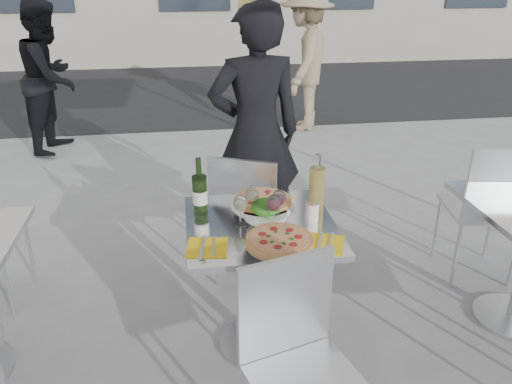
{
  "coord_description": "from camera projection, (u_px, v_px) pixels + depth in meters",
  "views": [
    {
      "loc": [
        -0.33,
        -2.12,
        1.89
      ],
      "look_at": [
        0.0,
        0.15,
        0.85
      ],
      "focal_mm": 35.0,
      "sensor_mm": 36.0,
      "label": 1
    }
  ],
  "objects": [
    {
      "name": "ground",
      "position": [
        260.0,
        344.0,
        2.73
      ],
      "size": [
        80.0,
        80.0,
        0.0
      ],
      "primitive_type": "plane",
      "color": "slate"
    },
    {
      "name": "street_asphalt",
      "position": [
        203.0,
        87.0,
        8.6
      ],
      "size": [
        24.0,
        5.0,
        0.0
      ],
      "primitive_type": "cube",
      "color": "black",
      "rests_on": "ground"
    },
    {
      "name": "main_table",
      "position": [
        260.0,
        260.0,
        2.51
      ],
      "size": [
        0.72,
        0.72,
        0.75
      ],
      "color": "#B7BABF",
      "rests_on": "ground"
    },
    {
      "name": "chair_far",
      "position": [
        247.0,
        210.0,
        3.05
      ],
      "size": [
        0.54,
        0.55,
        0.9
      ],
      "rotation": [
        0.0,
        0.0,
        2.73
      ],
      "color": "silver",
      "rests_on": "ground"
    },
    {
      "name": "chair_near",
      "position": [
        298.0,
        352.0,
        1.92
      ],
      "size": [
        0.51,
        0.52,
        0.9
      ],
      "rotation": [
        0.0,
        0.0,
        0.28
      ],
      "color": "silver",
      "rests_on": "ground"
    },
    {
      "name": "side_chair_rfar",
      "position": [
        490.0,
        202.0,
        3.08
      ],
      "size": [
        0.49,
        0.5,
        0.95
      ],
      "rotation": [
        0.0,
        0.0,
        2.99
      ],
      "color": "silver",
      "rests_on": "ground"
    },
    {
      "name": "woman_diner",
      "position": [
        255.0,
        134.0,
        3.34
      ],
      "size": [
        0.67,
        0.47,
        1.73
      ],
      "primitive_type": "imported",
      "rotation": [
        0.0,
        0.0,
        3.23
      ],
      "color": "black",
      "rests_on": "ground"
    },
    {
      "name": "pedestrian_a",
      "position": [
        50.0,
        77.0,
        5.37
      ],
      "size": [
        0.75,
        0.89,
        1.61
      ],
      "primitive_type": "imported",
      "rotation": [
        0.0,
        0.0,
        1.37
      ],
      "color": "black",
      "rests_on": "ground"
    },
    {
      "name": "pedestrian_b",
      "position": [
        305.0,
        60.0,
        6.09
      ],
      "size": [
        1.01,
        1.27,
        1.71
      ],
      "primitive_type": "imported",
      "rotation": [
        0.0,
        0.0,
        4.32
      ],
      "color": "#8F7C5C",
      "rests_on": "ground"
    },
    {
      "name": "pizza_near",
      "position": [
        280.0,
        240.0,
        2.26
      ],
      "size": [
        0.31,
        0.31,
        0.02
      ],
      "color": "#E1A057",
      "rests_on": "main_table"
    },
    {
      "name": "pizza_far",
      "position": [
        263.0,
        201.0,
        2.62
      ],
      "size": [
        0.34,
        0.34,
        0.03
      ],
      "color": "white",
      "rests_on": "main_table"
    },
    {
      "name": "salad_plate",
      "position": [
        266.0,
        209.0,
        2.49
      ],
      "size": [
        0.22,
        0.22,
        0.09
      ],
      "color": "white",
      "rests_on": "main_table"
    },
    {
      "name": "wine_bottle",
      "position": [
        200.0,
        192.0,
        2.48
      ],
      "size": [
        0.07,
        0.08,
        0.29
      ],
      "color": "#26481B",
      "rests_on": "main_table"
    },
    {
      "name": "carafe",
      "position": [
        317.0,
        187.0,
        2.54
      ],
      "size": [
        0.08,
        0.08,
        0.29
      ],
      "color": "#CEB558",
      "rests_on": "main_table"
    },
    {
      "name": "sugar_shaker",
      "position": [
        312.0,
        210.0,
        2.44
      ],
      "size": [
        0.06,
        0.06,
        0.11
      ],
      "color": "white",
      "rests_on": "main_table"
    },
    {
      "name": "wineglass_white_a",
      "position": [
        240.0,
        204.0,
        2.37
      ],
      "size": [
        0.07,
        0.07,
        0.16
      ],
      "color": "white",
      "rests_on": "main_table"
    },
    {
      "name": "wineglass_white_b",
      "position": [
        252.0,
        195.0,
        2.47
      ],
      "size": [
        0.07,
        0.07,
        0.16
      ],
      "color": "white",
      "rests_on": "main_table"
    },
    {
      "name": "wineglass_red_a",
      "position": [
        274.0,
        204.0,
        2.37
      ],
      "size": [
        0.07,
        0.07,
        0.16
      ],
      "color": "white",
      "rests_on": "main_table"
    },
    {
      "name": "wineglass_red_b",
      "position": [
        279.0,
        199.0,
        2.42
      ],
      "size": [
        0.07,
        0.07,
        0.16
      ],
      "color": "white",
      "rests_on": "main_table"
    },
    {
      "name": "napkin_left",
      "position": [
        207.0,
        247.0,
        2.21
      ],
      "size": [
        0.2,
        0.2,
        0.01
      ],
      "rotation": [
        0.0,
        0.0,
        -0.14
      ],
      "color": "yellow",
      "rests_on": "main_table"
    },
    {
      "name": "napkin_right",
      "position": [
        324.0,
        243.0,
        2.24
      ],
      "size": [
        0.23,
        0.23,
        0.01
      ],
      "rotation": [
        0.0,
        0.0,
        -0.38
      ],
      "color": "yellow",
      "rests_on": "main_table"
    }
  ]
}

